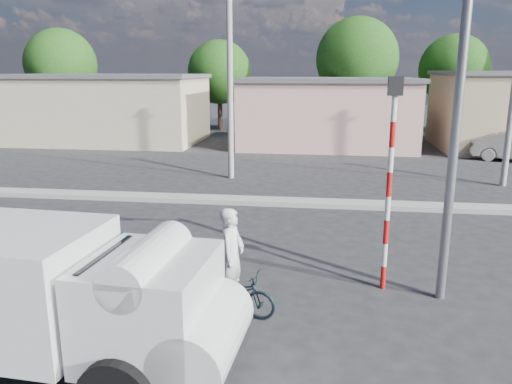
# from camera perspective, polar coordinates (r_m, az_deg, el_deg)

# --- Properties ---
(ground_plane) EXTENTS (120.00, 120.00, 0.00)m
(ground_plane) POSITION_cam_1_polar(r_m,az_deg,el_deg) (9.79, -4.23, -13.47)
(ground_plane) COLOR #252528
(ground_plane) RESTS_ON ground
(median) EXTENTS (40.00, 0.80, 0.16)m
(median) POSITION_cam_1_polar(r_m,az_deg,el_deg) (17.18, 1.26, -1.07)
(median) COLOR #99968E
(median) RESTS_ON ground
(truck) EXTENTS (5.58, 2.48, 2.25)m
(truck) POSITION_cam_1_polar(r_m,az_deg,el_deg) (8.00, -22.01, -11.09)
(truck) COLOR black
(truck) RESTS_ON ground
(bicycle) EXTENTS (1.76, 0.92, 0.88)m
(bicycle) POSITION_cam_1_polar(r_m,az_deg,el_deg) (9.49, -2.70, -11.42)
(bicycle) COLOR black
(bicycle) RESTS_ON ground
(cyclist) EXTENTS (0.55, 0.72, 1.77)m
(cyclist) POSITION_cam_1_polar(r_m,az_deg,el_deg) (9.31, -2.73, -8.95)
(cyclist) COLOR white
(cyclist) RESTS_ON ground
(traffic_pole) EXTENTS (0.28, 0.18, 4.36)m
(traffic_pole) POSITION_cam_1_polar(r_m,az_deg,el_deg) (10.27, 15.09, 2.73)
(traffic_pole) COLOR red
(traffic_pole) RESTS_ON ground
(streetlight) EXTENTS (2.34, 0.22, 9.00)m
(streetlight) POSITION_cam_1_polar(r_m,az_deg,el_deg) (9.98, 21.74, 15.62)
(streetlight) COLOR slate
(streetlight) RESTS_ON ground
(building_row) EXTENTS (37.80, 7.30, 4.44)m
(building_row) POSITION_cam_1_polar(r_m,az_deg,el_deg) (30.61, 6.39, 9.28)
(building_row) COLOR beige
(building_row) RESTS_ON ground
(tree_row) EXTENTS (43.62, 7.43, 8.42)m
(tree_row) POSITION_cam_1_polar(r_m,az_deg,el_deg) (37.01, 11.04, 14.32)
(tree_row) COLOR #38281E
(tree_row) RESTS_ON ground
(utility_poles) EXTENTS (35.40, 0.24, 8.00)m
(utility_poles) POSITION_cam_1_polar(r_m,az_deg,el_deg) (20.56, 11.89, 12.34)
(utility_poles) COLOR #99968E
(utility_poles) RESTS_ON ground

